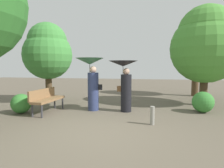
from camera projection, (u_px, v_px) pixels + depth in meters
The scene contains 10 objects.
ground_plane at pixel (92, 129), 4.91m from camera, with size 40.00×40.00×0.00m, color brown.
person_left at pixel (91, 76), 6.96m from camera, with size 1.02×1.02×1.93m.
person_right at pixel (125, 78), 6.76m from camera, with size 1.03×1.03×1.82m.
park_bench at pixel (46, 98), 6.67m from camera, with size 0.56×1.52×0.83m.
tree_near_left at pixel (48, 51), 8.54m from camera, with size 2.18×2.18×3.58m.
tree_near_right at pixel (197, 43), 10.22m from camera, with size 2.18×2.18×4.27m.
tree_mid_right at pixel (205, 44), 7.76m from camera, with size 2.82×2.82×4.10m.
bush_path_left at pixel (21, 104), 6.59m from camera, with size 0.68×0.68×0.68m, color #387F33.
bush_path_right at pixel (203, 102), 6.69m from camera, with size 0.74×0.74×0.74m, color #387F33.
path_marker_post at pixel (152, 116), 5.29m from camera, with size 0.12×0.12×0.52m, color gray.
Camera 1 is at (1.43, -4.59, 1.62)m, focal length 30.51 mm.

